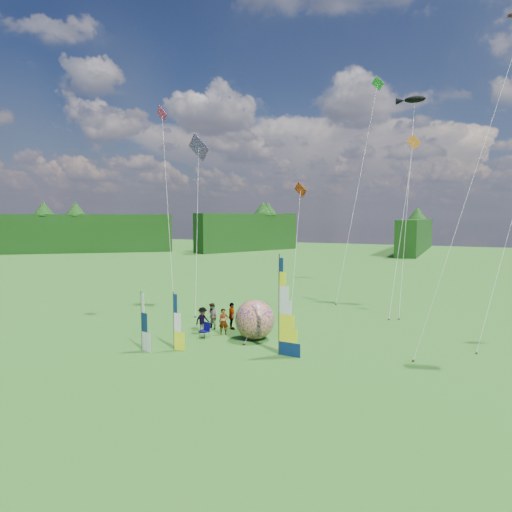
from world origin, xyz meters
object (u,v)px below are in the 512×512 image
at_px(bol_inflatable, 255,320).
at_px(spectator_b, 212,316).
at_px(side_banner_far, 142,322).
at_px(kite_whale, 408,191).
at_px(spectator_a, 224,322).
at_px(spectator_d, 232,316).
at_px(side_banner_left, 174,322).
at_px(feather_banner_main, 279,307).
at_px(camp_chair, 204,330).
at_px(spectator_c, 203,320).

bearing_deg(bol_inflatable, spectator_b, 163.30).
xyz_separation_m(side_banner_far, kite_whale, (12.49, 19.82, 8.38)).
distance_m(side_banner_far, bol_inflatable, 7.10).
relative_size(spectator_a, spectator_d, 0.93).
height_order(side_banner_left, kite_whale, kite_whale).
height_order(spectator_d, kite_whale, kite_whale).
bearing_deg(spectator_d, spectator_b, 73.68).
height_order(feather_banner_main, camp_chair, feather_banner_main).
xyz_separation_m(feather_banner_main, spectator_b, (-6.49, 3.57, -1.88)).
bearing_deg(spectator_a, feather_banner_main, -65.89).
xyz_separation_m(side_banner_far, spectator_b, (1.19, 6.16, -0.79)).
bearing_deg(spectator_c, spectator_b, 15.45).
xyz_separation_m(side_banner_far, spectator_a, (2.65, 5.15, -0.82)).
relative_size(spectator_a, camp_chair, 1.75).
distance_m(side_banner_far, spectator_a, 5.85).
height_order(side_banner_left, spectator_a, side_banner_left).
height_order(feather_banner_main, spectator_c, feather_banner_main).
xyz_separation_m(spectator_b, kite_whale, (11.30, 13.67, 9.16)).
height_order(spectator_c, spectator_d, spectator_d).
bearing_deg(side_banner_left, spectator_c, 96.50).
bearing_deg(camp_chair, spectator_d, 92.93).
height_order(side_banner_left, side_banner_far, side_banner_far).
distance_m(side_banner_left, kite_whale, 23.39).
bearing_deg(bol_inflatable, side_banner_left, -128.71).
bearing_deg(bol_inflatable, side_banner_far, -135.05).
bearing_deg(camp_chair, feather_banner_main, 1.34).
bearing_deg(kite_whale, side_banner_left, -125.46).
bearing_deg(feather_banner_main, spectator_a, 156.58).
bearing_deg(spectator_b, feather_banner_main, -11.39).
bearing_deg(bol_inflatable, kite_whale, 63.24).
bearing_deg(spectator_b, camp_chair, -54.47).
xyz_separation_m(feather_banner_main, side_banner_left, (-6.00, -1.73, -1.11)).
distance_m(spectator_d, camp_chair, 2.85).
distance_m(feather_banner_main, spectator_b, 7.64).
height_order(spectator_c, camp_chair, spectator_c).
height_order(feather_banner_main, spectator_a, feather_banner_main).
xyz_separation_m(side_banner_far, camp_chair, (1.93, 3.87, -1.20)).
bearing_deg(feather_banner_main, spectator_b, 154.75).
relative_size(side_banner_far, camp_chair, 3.37).
bearing_deg(camp_chair, spectator_b, 122.10).
distance_m(camp_chair, kite_whale, 21.39).
height_order(spectator_a, kite_whale, kite_whale).
xyz_separation_m(side_banner_left, spectator_b, (-0.49, 5.31, -0.76)).
height_order(bol_inflatable, spectator_c, bol_inflatable).
distance_m(spectator_c, kite_whale, 20.82).
distance_m(bol_inflatable, spectator_b, 4.01).
bearing_deg(side_banner_far, camp_chair, 78.45).
relative_size(feather_banner_main, spectator_a, 3.16).
relative_size(spectator_d, kite_whale, 0.09).
xyz_separation_m(feather_banner_main, spectator_c, (-6.60, 2.45, -1.92)).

